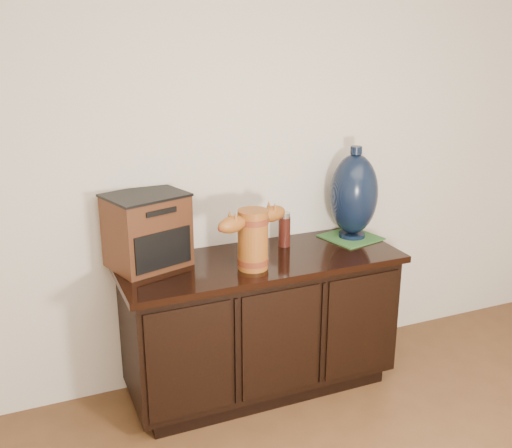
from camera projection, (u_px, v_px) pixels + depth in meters
name	position (u px, v px, depth m)	size (l,w,h in m)	color
sideboard	(261.00, 323.00, 3.18)	(1.46, 0.56, 0.75)	black
terracotta_vessel	(253.00, 236.00, 2.89)	(0.42, 0.20, 0.30)	#95511B
tv_radio	(147.00, 230.00, 2.92)	(0.44, 0.39, 0.37)	#412010
green_mat	(351.00, 237.00, 3.36)	(0.27, 0.27, 0.01)	#2D5D2A
lamp_base	(354.00, 195.00, 3.29)	(0.32, 0.32, 0.51)	black
spray_can	(284.00, 230.00, 3.21)	(0.06, 0.06, 0.19)	#51160D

